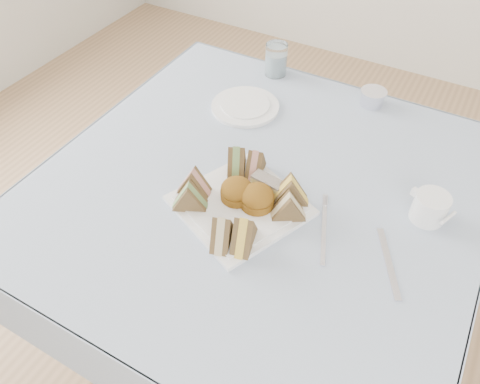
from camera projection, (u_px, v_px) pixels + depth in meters
The scene contains 21 objects.
floor at pixel (254, 334), 1.65m from camera, with size 4.00×4.00×0.00m, color #9E7751.
table at pixel (257, 274), 1.39m from camera, with size 0.90×0.90×0.74m, color brown.
tablecloth at pixel (261, 184), 1.12m from camera, with size 1.02×1.02×0.01m, color #93A7CB.
serving_plate at pixel (240, 206), 1.06m from camera, with size 0.25×0.25×0.01m, color white.
sandwich_fl_a at pixel (194, 181), 1.06m from camera, with size 0.08×0.04×0.07m, color brown, non-canonical shape.
sandwich_fl_b at pixel (189, 196), 1.02m from camera, with size 0.08×0.04×0.07m, color brown, non-canonical shape.
sandwich_fr_a at pixel (244, 231), 0.95m from camera, with size 0.09×0.04×0.08m, color brown, non-canonical shape.
sandwich_fr_b at pixel (222, 229), 0.96m from camera, with size 0.08×0.04×0.07m, color brown, non-canonical shape.
sandwich_bl_a at pixel (237, 159), 1.11m from camera, with size 0.08×0.04×0.07m, color brown, non-canonical shape.
sandwich_bl_b at pixel (256, 162), 1.10m from camera, with size 0.08×0.04×0.07m, color brown, non-canonical shape.
sandwich_br_a at pixel (289, 205), 1.00m from camera, with size 0.08×0.04×0.07m, color brown, non-canonical shape.
sandwich_br_b at pixel (290, 189), 1.03m from camera, with size 0.09×0.04×0.08m, color brown, non-canonical shape.
scone_left at pixel (237, 191), 1.05m from camera, with size 0.07×0.07×0.05m, color brown.
scone_right at pixel (257, 198), 1.03m from camera, with size 0.08×0.08×0.05m, color brown.
pastry_slice at pixel (268, 185), 1.07m from camera, with size 0.08×0.03×0.04m, color #DED282.
side_plate at pixel (245, 106), 1.33m from camera, with size 0.19×0.19×0.01m, color white.
water_glass at pixel (276, 59), 1.43m from camera, with size 0.07×0.07×0.10m, color white.
tea_strainer at pixel (372, 98), 1.33m from camera, with size 0.07×0.07×0.04m, color silver.
knife at pixel (388, 263), 0.95m from camera, with size 0.01×0.18×0.00m, color silver.
fork at pixel (324, 234), 1.01m from camera, with size 0.01×0.17×0.00m, color silver.
creamer_jug at pixel (430, 208), 1.02m from camera, with size 0.08×0.08×0.07m, color white.
Camera 1 is at (0.34, -0.72, 1.53)m, focal length 35.00 mm.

